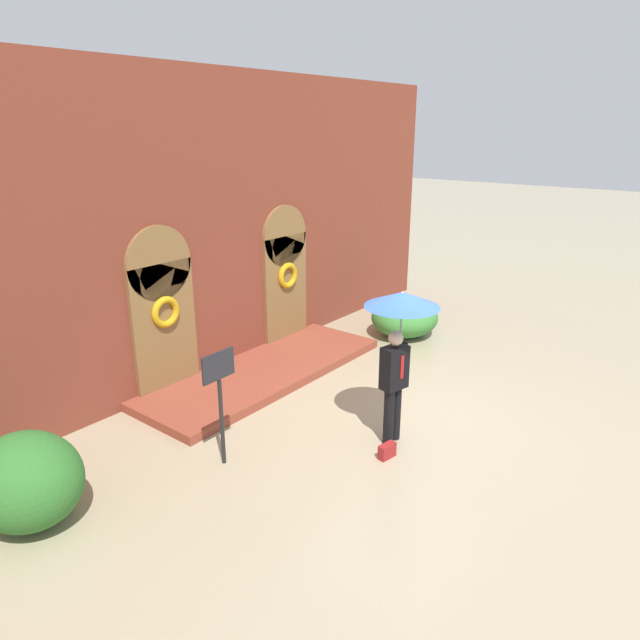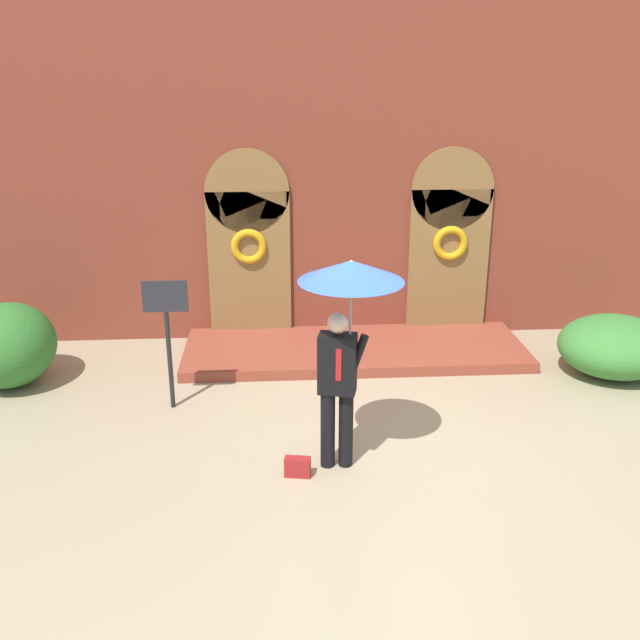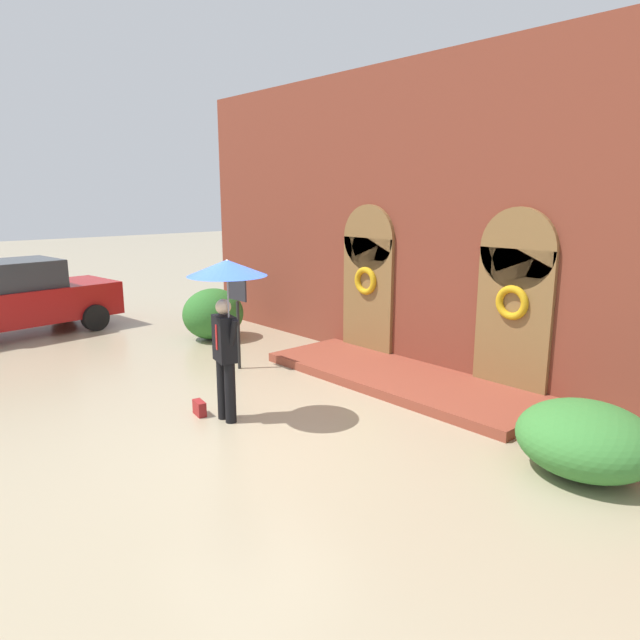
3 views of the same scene
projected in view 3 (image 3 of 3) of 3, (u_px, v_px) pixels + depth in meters
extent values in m
plane|color=tan|center=(258.00, 429.00, 8.02)|extent=(80.00, 80.00, 0.00)
cube|color=brown|center=(446.00, 219.00, 10.18)|extent=(14.00, 0.50, 5.60)
cube|color=brown|center=(367.00, 298.00, 11.49)|extent=(1.30, 0.08, 2.40)
cylinder|color=brown|center=(369.00, 238.00, 11.23)|extent=(1.30, 0.08, 1.30)
cube|color=brown|center=(512.00, 324.00, 9.17)|extent=(1.30, 0.08, 2.40)
cylinder|color=brown|center=(518.00, 249.00, 8.91)|extent=(1.30, 0.08, 1.30)
torus|color=#C69314|center=(365.00, 281.00, 11.37)|extent=(0.56, 0.12, 0.56)
torus|color=#C69314|center=(512.00, 303.00, 9.04)|extent=(0.56, 0.12, 0.56)
cube|color=brown|center=(399.00, 378.00, 10.00)|extent=(5.20, 1.80, 0.16)
cylinder|color=black|center=(223.00, 389.00, 8.31)|extent=(0.16, 0.16, 0.90)
cylinder|color=black|center=(230.00, 393.00, 8.17)|extent=(0.16, 0.16, 0.90)
cube|color=black|center=(224.00, 339.00, 8.08)|extent=(0.44, 0.33, 0.66)
cube|color=#A51919|center=(216.00, 337.00, 7.98)|extent=(0.06, 0.02, 0.36)
sphere|color=beige|center=(223.00, 307.00, 7.98)|extent=(0.22, 0.22, 0.22)
cylinder|color=black|center=(233.00, 334.00, 7.89)|extent=(0.22, 0.09, 0.46)
cylinder|color=gray|center=(229.00, 311.00, 7.89)|extent=(0.02, 0.02, 0.98)
cone|color=#284CB7|center=(227.00, 268.00, 7.76)|extent=(1.10, 1.10, 0.22)
cone|color=white|center=(227.00, 267.00, 7.76)|extent=(0.61, 0.61, 0.20)
cube|color=maroon|center=(199.00, 408.00, 8.51)|extent=(0.30, 0.17, 0.22)
cylinder|color=black|center=(239.00, 335.00, 10.69)|extent=(0.06, 0.06, 1.30)
cube|color=#232328|center=(237.00, 290.00, 10.50)|extent=(0.56, 0.03, 0.40)
ellipsoid|color=#2D6B28|center=(213.00, 314.00, 12.97)|extent=(1.27, 1.41, 1.16)
ellipsoid|color=#387A33|center=(586.00, 439.00, 6.66)|extent=(1.60, 1.50, 0.86)
cube|color=maroon|center=(24.00, 304.00, 13.42)|extent=(2.20, 4.26, 0.80)
cube|color=#2D3338|center=(9.00, 275.00, 13.08)|extent=(1.78, 2.20, 0.64)
cylinder|color=black|center=(63.00, 308.00, 15.01)|extent=(0.28, 0.66, 0.64)
cylinder|color=black|center=(95.00, 318.00, 13.83)|extent=(0.28, 0.66, 0.64)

